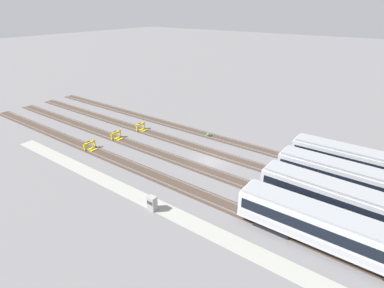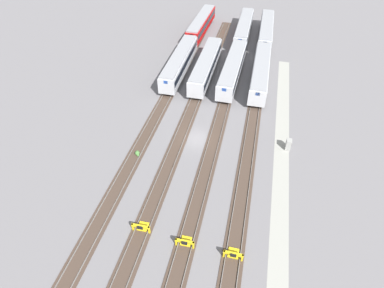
# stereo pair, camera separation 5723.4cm
# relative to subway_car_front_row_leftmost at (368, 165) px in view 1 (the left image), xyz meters

# --- Properties ---
(ground_plane) EXTENTS (400.00, 400.00, 0.00)m
(ground_plane) POSITION_rel_subway_car_front_row_leftmost_xyz_m (-18.04, -7.46, -2.04)
(ground_plane) COLOR slate
(service_walkway) EXTENTS (54.00, 2.00, 0.01)m
(service_walkway) POSITION_rel_subway_car_front_row_leftmost_xyz_m (-18.04, -19.36, -2.04)
(service_walkway) COLOR #9E9E93
(service_walkway) RESTS_ON ground
(rail_track_nearest) EXTENTS (90.00, 2.23, 0.21)m
(rail_track_nearest) POSITION_rel_subway_car_front_row_leftmost_xyz_m (-18.04, -14.90, -2.00)
(rail_track_nearest) COLOR #47382D
(rail_track_nearest) RESTS_ON ground
(rail_track_near_inner) EXTENTS (90.00, 2.24, 0.21)m
(rail_track_near_inner) POSITION_rel_subway_car_front_row_leftmost_xyz_m (-18.04, -9.94, -2.00)
(rail_track_near_inner) COLOR #47382D
(rail_track_near_inner) RESTS_ON ground
(rail_track_middle) EXTENTS (90.00, 2.24, 0.21)m
(rail_track_middle) POSITION_rel_subway_car_front_row_leftmost_xyz_m (-18.04, -4.98, -2.00)
(rail_track_middle) COLOR #47382D
(rail_track_middle) RESTS_ON ground
(rail_track_far_inner) EXTENTS (90.00, 2.23, 0.21)m
(rail_track_far_inner) POSITION_rel_subway_car_front_row_leftmost_xyz_m (-18.04, -0.02, -2.00)
(rail_track_far_inner) COLOR #47382D
(rail_track_far_inner) RESTS_ON ground
(subway_car_front_row_leftmost) EXTENTS (18.03, 3.01, 3.70)m
(subway_car_front_row_leftmost) POSITION_rel_subway_car_front_row_leftmost_xyz_m (0.00, 0.00, 0.00)
(subway_car_front_row_leftmost) COLOR silver
(subway_car_front_row_leftmost) RESTS_ON ground
(subway_car_front_row_centre) EXTENTS (18.01, 2.89, 3.70)m
(subway_car_front_row_centre) POSITION_rel_subway_car_front_row_leftmost_xyz_m (0.00, -5.02, 0.00)
(subway_car_front_row_centre) COLOR silver
(subway_car_front_row_centre) RESTS_ON ground
(subway_car_front_row_right_inner) EXTENTS (18.02, 2.96, 3.70)m
(subway_car_front_row_right_inner) POSITION_rel_subway_car_front_row_leftmost_xyz_m (0.00, -14.92, 0.00)
(subway_car_front_row_right_inner) COLOR silver
(subway_car_front_row_right_inner) RESTS_ON ground
(subway_car_front_row_rightmost) EXTENTS (18.05, 3.18, 3.70)m
(subway_car_front_row_rightmost) POSITION_rel_subway_car_front_row_leftmost_xyz_m (0.00, -9.92, 0.00)
(subway_car_front_row_rightmost) COLOR silver
(subway_car_front_row_rightmost) RESTS_ON ground
(bumper_stop_nearest_track) EXTENTS (1.34, 2.00, 1.22)m
(bumper_stop_nearest_track) POSITION_rel_subway_car_front_row_leftmost_xyz_m (-34.49, -14.90, -1.53)
(bumper_stop_nearest_track) COLOR yellow
(bumper_stop_nearest_track) RESTS_ON ground
(bumper_stop_near_inner_track) EXTENTS (1.36, 2.01, 1.22)m
(bumper_stop_near_inner_track) POSITION_rel_subway_car_front_row_leftmost_xyz_m (-34.34, -9.93, -1.53)
(bumper_stop_near_inner_track) COLOR yellow
(bumper_stop_near_inner_track) RESTS_ON ground
(bumper_stop_middle_track) EXTENTS (1.37, 2.01, 1.22)m
(bumper_stop_middle_track) POSITION_rel_subway_car_front_row_leftmost_xyz_m (-33.75, -4.97, -1.53)
(bumper_stop_middle_track) COLOR yellow
(bumper_stop_middle_track) RESTS_ON ground
(electrical_cabinet) EXTENTS (0.90, 0.73, 1.60)m
(electrical_cabinet) POSITION_rel_subway_car_front_row_leftmost_xyz_m (-17.06, -20.11, -1.24)
(electrical_cabinet) COLOR #9E9E99
(electrical_cabinet) RESTS_ON ground
(weed_clump) EXTENTS (0.92, 0.70, 0.64)m
(weed_clump) POSITION_rel_subway_car_front_row_leftmost_xyz_m (-23.00, -0.27, -1.80)
(weed_clump) COLOR #4C7F3D
(weed_clump) RESTS_ON ground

